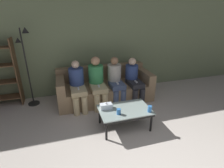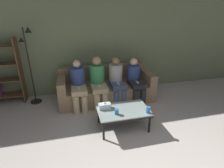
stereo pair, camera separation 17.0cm
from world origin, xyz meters
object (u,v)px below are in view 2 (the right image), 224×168
seated_person_right_end (135,79)px  tissue_box (105,106)px  coffee_table (123,111)px  seated_person_mid_right (117,79)px  couch (106,87)px  standing_lamp (29,59)px  seated_person_left_end (78,83)px  cup_near_left (117,112)px  cup_near_right (148,110)px  seated_person_mid_left (98,80)px

seated_person_right_end → tissue_box: bearing=-135.1°
coffee_table → seated_person_mid_right: bearing=81.5°
coffee_table → couch: bearing=92.8°
standing_lamp → seated_person_left_end: (1.02, -0.41, -0.52)m
cup_near_left → seated_person_right_end: size_ratio=0.10×
tissue_box → standing_lamp: 2.08m
couch → cup_near_right: couch is taller
cup_near_right → tissue_box: (-0.72, 0.33, -0.01)m
couch → coffee_table: bearing=-87.2°
standing_lamp → tissue_box: bearing=-43.4°
cup_near_right → seated_person_left_end: seated_person_left_end is taller
seated_person_left_end → couch: bearing=18.7°
tissue_box → seated_person_mid_left: (0.03, 0.96, 0.15)m
seated_person_right_end → cup_near_right: bearing=-99.8°
tissue_box → seated_person_right_end: bearing=44.9°
cup_near_right → standing_lamp: 2.81m
couch → standing_lamp: size_ratio=1.28×
coffee_table → seated_person_left_end: bearing=124.8°
coffee_table → seated_person_right_end: bearing=59.8°
couch → cup_near_left: couch is taller
tissue_box → couch: bearing=77.5°
coffee_table → seated_person_left_end: (-0.74, 1.07, 0.21)m
seated_person_mid_right → seated_person_left_end: bearing=-178.7°
seated_person_right_end → seated_person_mid_left: bearing=178.4°
seated_person_right_end → cup_near_left: bearing=-123.3°
seated_person_left_end → cup_near_left: bearing=-64.0°
standing_lamp → couch: bearing=-6.1°
cup_near_right → seated_person_right_end: size_ratio=0.11×
seated_person_left_end → seated_person_right_end: size_ratio=1.03×
cup_near_left → seated_person_mid_left: size_ratio=0.09×
coffee_table → standing_lamp: bearing=139.9°
cup_near_left → seated_person_mid_right: (0.32, 1.21, 0.13)m
coffee_table → seated_person_mid_left: 1.15m
cup_near_left → seated_person_right_end: 1.42m
couch → standing_lamp: (-1.70, 0.18, 0.80)m
seated_person_right_end → seated_person_left_end: bearing=179.7°
tissue_box → seated_person_right_end: size_ratio=0.21×
tissue_box → seated_person_mid_right: (0.49, 0.97, 0.13)m
coffee_table → seated_person_right_end: (0.62, 1.06, 0.19)m
couch → seated_person_mid_right: seated_person_mid_right is taller
tissue_box → seated_person_mid_left: seated_person_mid_left is taller
standing_lamp → seated_person_mid_left: bearing=-15.1°
couch → cup_near_left: (-0.10, -1.42, 0.16)m
seated_person_left_end → seated_person_mid_left: (0.45, 0.02, 0.03)m
couch → coffee_table: 1.30m
cup_near_left → couch: bearing=86.1°
cup_near_right → seated_person_mid_right: seated_person_mid_right is taller
coffee_table → seated_person_mid_left: size_ratio=0.84×
cup_near_right → tissue_box: size_ratio=0.54×
coffee_table → seated_person_right_end: seated_person_right_end is taller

